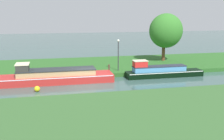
# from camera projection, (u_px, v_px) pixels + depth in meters

# --- Properties ---
(ground_plane) EXTENTS (120.00, 120.00, 0.00)m
(ground_plane) POSITION_uv_depth(u_px,v_px,m) (89.00, 84.00, 23.98)
(ground_plane) COLOR #375550
(riverbank_far) EXTENTS (72.00, 10.00, 0.40)m
(riverbank_far) POSITION_uv_depth(u_px,v_px,m) (81.00, 66.00, 30.62)
(riverbank_far) COLOR #295D23
(riverbank_far) RESTS_ON ground_plane
(riverbank_near) EXTENTS (72.00, 10.00, 0.40)m
(riverbank_near) POSITION_uv_depth(u_px,v_px,m) (111.00, 121.00, 15.35)
(riverbank_near) COLOR #325B2B
(riverbank_near) RESTS_ON ground_plane
(red_barge) EXTENTS (10.43, 2.35, 1.83)m
(red_barge) POSITION_uv_depth(u_px,v_px,m) (54.00, 76.00, 24.37)
(red_barge) COLOR #B52825
(red_barge) RESTS_ON ground_plane
(black_narrowboat) EXTENTS (7.64, 1.45, 1.71)m
(black_narrowboat) POSITION_uv_depth(u_px,v_px,m) (161.00, 71.00, 26.55)
(black_narrowboat) COLOR black
(black_narrowboat) RESTS_ON ground_plane
(willow_tree_left) EXTENTS (4.00, 3.29, 5.65)m
(willow_tree_left) POSITION_uv_depth(u_px,v_px,m) (166.00, 31.00, 32.02)
(willow_tree_left) COLOR brown
(willow_tree_left) RESTS_ON riverbank_far
(lamp_post) EXTENTS (0.24, 0.24, 3.15)m
(lamp_post) POSITION_uv_depth(u_px,v_px,m) (118.00, 51.00, 27.14)
(lamp_post) COLOR #333338
(lamp_post) RESTS_ON riverbank_far
(mooring_post_near) EXTENTS (0.15, 0.15, 0.79)m
(mooring_post_near) POSITION_uv_depth(u_px,v_px,m) (92.00, 69.00, 26.20)
(mooring_post_near) COLOR #423E2B
(mooring_post_near) RESTS_ON riverbank_far
(mooring_post_far) EXTENTS (0.16, 0.16, 0.81)m
(mooring_post_far) POSITION_uv_depth(u_px,v_px,m) (109.00, 69.00, 26.55)
(mooring_post_far) COLOR #47392A
(mooring_post_far) RESTS_ON riverbank_far
(channel_buoy) EXTENTS (0.45, 0.45, 0.45)m
(channel_buoy) POSITION_uv_depth(u_px,v_px,m) (37.00, 89.00, 21.65)
(channel_buoy) COLOR yellow
(channel_buoy) RESTS_ON ground_plane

